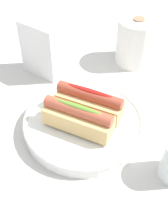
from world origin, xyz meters
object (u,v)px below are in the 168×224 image
Objects in this scene: serving_bowl at (84,123)px; paper_towel_roll at (136,41)px; hotdog_back at (89,102)px; hotdog_front at (78,118)px; napkin_box at (41,50)px.

paper_towel_roll is (-0.03, 0.31, 0.05)m from serving_bowl.
hotdog_back reaches higher than serving_bowl.
hotdog_front is 0.26m from napkin_box.
hotdog_back is (-0.01, 0.05, 0.00)m from hotdog_front.
napkin_box is at bearing 151.43° from serving_bowl.
hotdog_front and hotdog_back have the same top height.
paper_towel_roll is 0.27m from napkin_box.
serving_bowl is 1.76× the size of hotdog_back.
serving_bowl is 2.04× the size of paper_towel_roll.
serving_bowl is 0.05m from hotdog_front.
hotdog_front is 1.00× the size of hotdog_back.
hotdog_front is (0.00, -0.03, 0.04)m from serving_bowl.
hotdog_front is at bearing -82.80° from serving_bowl.
hotdog_back is at bearing -21.47° from napkin_box.
paper_towel_roll is at bearing 95.33° from hotdog_front.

